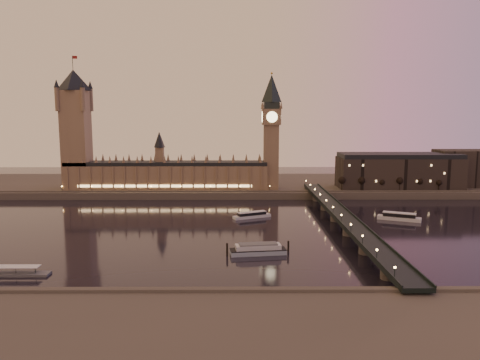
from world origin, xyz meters
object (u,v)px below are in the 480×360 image
Objects in this scene: moored_barge at (258,249)px; pontoon_pier at (8,273)px; cruise_boat_a at (252,215)px; cruise_boat_b at (399,217)px.

moored_barge is 0.89× the size of pontoon_pier.
cruise_boat_a is 103.25m from cruise_boat_b.
cruise_boat_a is at bearing 82.71° from moored_barge.
cruise_boat_b is 246.15m from pontoon_pier.
cruise_boat_a is at bearing -160.50° from cruise_boat_b.
cruise_boat_b is at bearing 30.06° from moored_barge.
moored_barge reaches higher than cruise_boat_b.
moored_barge is at bearing 15.27° from pontoon_pier.
moored_barge is at bearing -113.85° from cruise_boat_a.
pontoon_pier is (-219.62, -111.15, -1.28)m from cruise_boat_b.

